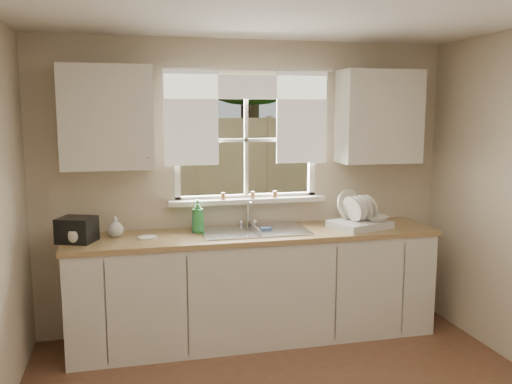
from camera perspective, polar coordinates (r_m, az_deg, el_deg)
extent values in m
cube|color=beige|center=(4.87, -0.97, -7.28)|extent=(3.60, 0.02, 1.15)
cube|color=beige|center=(4.70, -1.02, 13.71)|extent=(3.60, 0.02, 0.35)
cube|color=beige|center=(4.58, -15.88, 5.07)|extent=(1.20, 0.02, 1.00)
cube|color=beige|center=(5.08, 12.39, 5.51)|extent=(1.20, 0.02, 1.00)
cube|color=white|center=(4.76, -1.04, -0.55)|extent=(1.30, 0.06, 0.05)
cube|color=white|center=(4.71, -1.07, 11.56)|extent=(1.30, 0.06, 0.05)
cube|color=white|center=(4.62, -8.38, 5.32)|extent=(0.05, 0.06, 1.05)
cube|color=white|center=(4.87, 5.89, 5.54)|extent=(0.05, 0.06, 1.05)
cube|color=white|center=(4.71, -1.05, 5.47)|extent=(0.03, 0.04, 1.00)
cube|color=white|center=(4.71, -1.05, 5.47)|extent=(1.20, 0.04, 0.03)
cube|color=white|center=(4.71, -0.88, -0.90)|extent=(1.38, 0.14, 0.04)
cylinder|color=white|center=(4.64, -0.86, 12.85)|extent=(1.50, 0.02, 0.02)
cube|color=white|center=(4.55, -6.84, 7.83)|extent=(0.45, 0.02, 0.80)
cube|color=white|center=(4.76, 4.83, 7.89)|extent=(0.45, 0.02, 0.80)
cube|color=white|center=(4.64, -0.88, 10.99)|extent=(1.40, 0.02, 0.20)
cube|color=silver|center=(4.61, -0.09, -10.01)|extent=(3.00, 0.62, 0.87)
cube|color=#A28151|center=(4.49, -0.09, -4.50)|extent=(3.04, 0.65, 0.04)
cube|color=silver|center=(4.40, -15.42, 7.56)|extent=(0.70, 0.33, 0.80)
cube|color=silver|center=(4.90, 12.83, 7.73)|extent=(0.70, 0.33, 0.80)
cube|color=beige|center=(5.00, 8.95, -1.02)|extent=(0.08, 0.01, 0.12)
cylinder|color=brown|center=(4.74, 2.01, -0.23)|extent=(0.04, 0.04, 0.06)
cylinder|color=brown|center=(4.69, -0.35, -0.32)|extent=(0.04, 0.04, 0.06)
cylinder|color=brown|center=(4.64, -3.48, -0.43)|extent=(0.04, 0.04, 0.06)
cube|color=#335421|center=(9.81, -7.31, -2.81)|extent=(20.00, 10.00, 0.02)
cube|color=#987B54|center=(7.70, -5.82, 1.03)|extent=(8.00, 0.10, 1.80)
cube|color=maroon|center=(11.10, -14.45, 4.14)|extent=(3.00, 3.00, 2.20)
cube|color=black|center=(11.08, -14.70, 10.60)|extent=(3.20, 3.20, 0.30)
cylinder|color=#423021|center=(10.85, -0.63, 6.96)|extent=(0.36, 0.36, 3.20)
sphere|color=#214716|center=(11.04, -0.65, 19.51)|extent=(4.00, 4.00, 4.00)
cube|color=#B7B7BC|center=(4.53, -0.18, -5.15)|extent=(0.84, 0.46, 0.18)
cube|color=#B7B7BC|center=(4.51, -0.18, -4.10)|extent=(0.88, 0.50, 0.01)
cube|color=#B7B7BC|center=(4.51, -0.18, -4.41)|extent=(0.02, 0.41, 0.14)
cylinder|color=silver|center=(4.73, -0.88, -2.21)|extent=(0.03, 0.03, 0.22)
cylinder|color=silver|center=(4.63, -0.66, -1.06)|extent=(0.02, 0.18, 0.02)
sphere|color=silver|center=(4.73, -1.59, -3.20)|extent=(0.05, 0.05, 0.05)
sphere|color=silver|center=(4.75, -0.17, -3.13)|extent=(0.05, 0.05, 0.05)
cube|color=silver|center=(4.72, 10.88, -3.35)|extent=(0.56, 0.48, 0.06)
cylinder|color=white|center=(4.78, 9.79, -1.33)|extent=(0.27, 0.16, 0.25)
cylinder|color=white|center=(4.64, 10.11, -1.77)|extent=(0.14, 0.23, 0.22)
cylinder|color=white|center=(4.68, 10.66, -1.70)|extent=(0.14, 0.23, 0.22)
cylinder|color=white|center=(4.72, 11.19, -1.63)|extent=(0.14, 0.23, 0.22)
cylinder|color=white|center=(4.76, 11.72, -1.56)|extent=(0.14, 0.23, 0.22)
imported|color=silver|center=(4.73, 12.54, -2.71)|extent=(0.20, 0.20, 0.05)
imported|color=green|center=(4.47, -6.14, -2.53)|extent=(0.11, 0.11, 0.28)
imported|color=blue|center=(4.50, -6.17, -2.97)|extent=(0.10, 0.10, 0.20)
imported|color=beige|center=(4.45, -14.60, -3.55)|extent=(0.14, 0.14, 0.16)
cylinder|color=white|center=(4.36, -11.36, -4.70)|extent=(0.16, 0.16, 0.01)
imported|color=beige|center=(4.30, -18.38, -4.50)|extent=(0.15, 0.15, 0.11)
cube|color=black|center=(4.35, -18.33, -3.78)|extent=(0.33, 0.31, 0.19)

